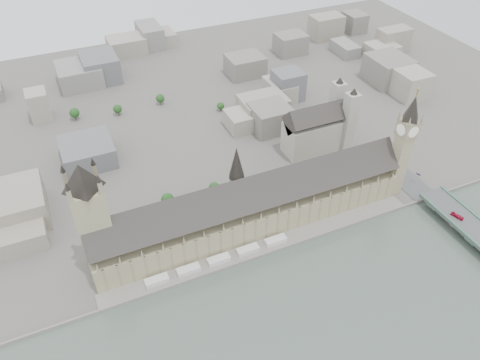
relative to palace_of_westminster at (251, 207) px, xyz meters
name	(u,v)px	position (x,y,z in m)	size (l,w,h in m)	color
ground	(261,242)	(0.00, -19.70, -22.71)	(900.00, 900.00, 0.00)	#595651
embankment_wall	(269,253)	(0.00, -34.70, -21.21)	(600.00, 1.50, 3.00)	gray
river_terrace	(265,247)	(0.00, -27.20, -21.71)	(270.00, 15.00, 2.00)	gray
terrace_tents	(219,260)	(-40.00, -26.70, -18.71)	(118.00, 7.00, 4.00)	silver
palace_of_westminster	(251,207)	(0.00, 0.00, 0.00)	(265.00, 40.73, 55.44)	tan
elizabeth_tower	(405,140)	(138.00, -11.70, 35.38)	(17.00, 17.00, 107.50)	tan
victoria_tower	(92,215)	(-122.00, 6.30, 32.50)	(30.00, 30.00, 100.00)	tan
central_tower	(237,172)	(-10.00, 6.30, 35.21)	(13.00, 13.00, 48.00)	gray
westminster_abbey	(319,128)	(110.92, 75.30, 2.38)	(68.00, 36.00, 64.00)	gray
city_skyline_inland	(169,89)	(0.00, 225.30, -3.71)	(720.00, 360.00, 38.00)	gray
park_trees	(222,194)	(-10.00, 40.30, -15.21)	(110.00, 30.00, 15.00)	#1C4518
red_bus_north	(457,216)	(158.07, -70.22, -10.97)	(2.50, 10.67, 2.97)	#B2142F
car_approach	(418,174)	(167.16, -11.87, -11.81)	(1.82, 4.48, 1.30)	gray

